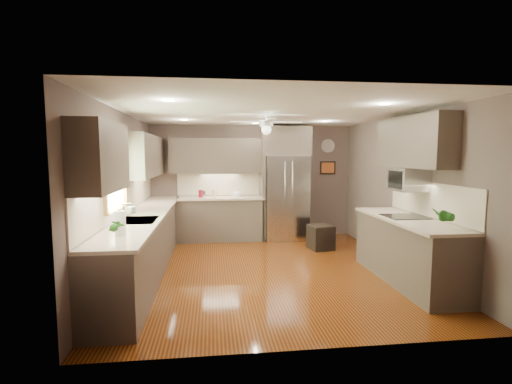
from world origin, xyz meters
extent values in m
plane|color=#471809|center=(0.00, 0.00, 0.00)|extent=(5.00, 5.00, 0.00)
plane|color=white|center=(0.00, 0.00, 2.50)|extent=(5.00, 5.00, 0.00)
plane|color=brown|center=(0.00, 2.50, 1.25)|extent=(4.50, 0.00, 4.50)
plane|color=brown|center=(0.00, -2.50, 1.25)|extent=(4.50, 0.00, 4.50)
plane|color=brown|center=(-2.25, 0.00, 1.25)|extent=(0.00, 5.00, 5.00)
plane|color=brown|center=(2.25, 0.00, 1.25)|extent=(0.00, 5.00, 5.00)
cylinder|color=maroon|center=(-1.13, 2.19, 1.02)|extent=(0.12, 0.12, 0.16)
cylinder|color=silver|center=(-1.08, 2.21, 1.01)|extent=(0.10, 0.10, 0.13)
cylinder|color=beige|center=(-0.84, 2.21, 1.03)|extent=(0.11, 0.11, 0.17)
imported|color=white|center=(-2.08, -0.22, 1.05)|extent=(0.12, 0.12, 0.21)
imported|color=#1D5618|center=(-1.93, -1.69, 1.08)|extent=(0.15, 0.11, 0.28)
imported|color=#1D5618|center=(1.92, -1.56, 1.10)|extent=(0.22, 0.19, 0.33)
imported|color=beige|center=(-0.35, 2.17, 0.96)|extent=(0.24, 0.24, 0.05)
cube|color=#4C4037|center=(-1.95, 0.15, 0.45)|extent=(0.60, 4.70, 0.90)
cube|color=beige|center=(-1.94, 0.15, 0.92)|extent=(0.65, 4.70, 0.04)
cube|color=beige|center=(-2.24, 0.15, 1.20)|extent=(0.02, 4.70, 0.50)
cube|color=#4C4037|center=(-0.72, 2.20, 0.45)|extent=(1.85, 0.60, 0.90)
cube|color=beige|center=(-0.72, 2.19, 0.92)|extent=(1.85, 0.65, 0.04)
cube|color=beige|center=(-0.72, 2.49, 1.20)|extent=(1.85, 0.02, 0.50)
cube|color=#4C4037|center=(-2.08, -1.60, 1.83)|extent=(0.33, 1.20, 0.75)
cube|color=#4C4037|center=(-2.08, 1.30, 1.83)|extent=(0.33, 2.40, 0.75)
cube|color=#4C4037|center=(-0.72, 2.33, 1.83)|extent=(2.15, 0.33, 0.75)
cube|color=#4C4037|center=(2.08, -0.55, 2.03)|extent=(0.33, 1.70, 0.75)
cube|color=#BFF2B2|center=(-2.23, -0.50, 1.55)|extent=(0.01, 1.00, 0.80)
cube|color=olive|center=(-2.21, -0.50, 1.98)|extent=(0.05, 1.12, 0.06)
cube|color=olive|center=(-2.21, -0.50, 1.12)|extent=(0.05, 1.12, 0.06)
cube|color=olive|center=(-2.21, -1.03, 1.55)|extent=(0.05, 0.06, 0.80)
cube|color=olive|center=(-2.21, 0.03, 1.55)|extent=(0.05, 0.06, 0.80)
cube|color=silver|center=(-1.93, -0.50, 0.93)|extent=(0.50, 0.70, 0.03)
cube|color=#262626|center=(-1.93, -0.50, 0.89)|extent=(0.44, 0.62, 0.05)
cylinder|color=silver|center=(-2.13, -0.50, 1.05)|extent=(0.02, 0.02, 0.24)
cylinder|color=silver|center=(-2.07, -0.50, 1.17)|extent=(0.16, 0.02, 0.02)
cube|color=silver|center=(0.70, 2.14, 0.91)|extent=(0.92, 0.72, 1.82)
cube|color=black|center=(0.70, 1.80, 0.66)|extent=(0.88, 0.02, 0.02)
cube|color=black|center=(0.70, 1.79, 1.25)|extent=(0.01, 0.02, 1.00)
cylinder|color=silver|center=(0.62, 1.76, 1.25)|extent=(0.02, 0.02, 0.90)
cylinder|color=silver|center=(0.78, 1.76, 1.25)|extent=(0.02, 0.02, 0.90)
cube|color=#4C4037|center=(0.70, 2.20, 2.14)|extent=(1.04, 0.60, 0.63)
cube|color=#4C4037|center=(0.20, 2.20, 0.91)|extent=(0.06, 0.60, 1.82)
cube|color=#4C4037|center=(1.20, 2.20, 0.91)|extent=(0.06, 0.60, 1.82)
cube|color=#4C4037|center=(1.93, -0.80, 0.45)|extent=(0.65, 2.20, 0.90)
cube|color=beige|center=(1.91, -0.80, 0.92)|extent=(0.70, 2.20, 0.04)
cube|color=beige|center=(2.24, -0.80, 1.20)|extent=(0.02, 2.20, 0.50)
cube|color=black|center=(1.91, -0.70, 0.94)|extent=(0.56, 0.52, 0.01)
cube|color=silver|center=(2.03, -0.55, 1.48)|extent=(0.42, 0.55, 0.34)
cube|color=black|center=(1.82, -0.55, 1.48)|extent=(0.02, 0.40, 0.26)
cylinder|color=white|center=(0.00, 0.30, 2.46)|extent=(0.03, 0.03, 0.08)
cylinder|color=white|center=(0.00, 0.30, 2.36)|extent=(0.22, 0.22, 0.10)
sphere|color=white|center=(0.00, 0.30, 2.26)|extent=(0.16, 0.16, 0.16)
cube|color=white|center=(0.35, 0.30, 2.38)|extent=(0.48, 0.11, 0.01)
cube|color=white|center=(0.00, 0.65, 2.38)|extent=(0.11, 0.48, 0.01)
cube|color=white|center=(-0.35, 0.30, 2.38)|extent=(0.48, 0.11, 0.01)
cube|color=white|center=(0.00, -0.05, 2.38)|extent=(0.11, 0.48, 0.01)
cylinder|color=white|center=(-1.40, 1.30, 2.49)|extent=(0.14, 0.14, 0.01)
cylinder|color=white|center=(1.30, 1.30, 2.49)|extent=(0.14, 0.14, 0.01)
cylinder|color=white|center=(-1.40, -1.20, 2.49)|extent=(0.14, 0.14, 0.01)
cylinder|color=white|center=(1.30, -1.20, 2.49)|extent=(0.14, 0.14, 0.01)
cylinder|color=white|center=(0.00, 1.80, 2.49)|extent=(0.14, 0.14, 0.01)
cylinder|color=white|center=(1.75, 2.48, 2.05)|extent=(0.30, 0.03, 0.30)
cylinder|color=silver|center=(1.75, 2.47, 2.05)|extent=(0.29, 0.00, 0.29)
cube|color=black|center=(1.75, 2.48, 1.55)|extent=(0.36, 0.03, 0.30)
cube|color=#B95625|center=(1.75, 2.46, 1.55)|extent=(0.30, 0.01, 0.24)
cube|color=black|center=(1.22, 1.17, 0.23)|extent=(0.50, 0.50, 0.48)
cube|color=black|center=(1.22, 1.17, 0.46)|extent=(0.47, 0.47, 0.03)
cylinder|color=white|center=(-1.93, -1.51, 1.08)|extent=(0.12, 0.12, 0.28)
cylinder|color=silver|center=(-1.93, -1.51, 1.09)|extent=(0.02, 0.02, 0.30)
camera|label=1|loc=(-0.90, -5.78, 1.85)|focal=26.00mm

